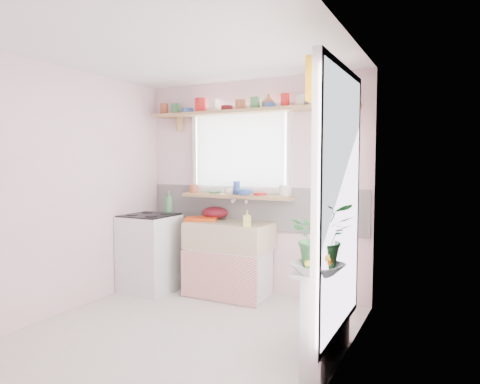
% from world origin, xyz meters
% --- Properties ---
extents(room, '(3.20, 3.20, 3.20)m').
position_xyz_m(room, '(0.66, 0.86, 1.37)').
color(room, silver).
rests_on(room, ground).
extents(sink_unit, '(0.95, 0.65, 1.11)m').
position_xyz_m(sink_unit, '(-0.15, 1.29, 0.43)').
color(sink_unit, white).
rests_on(sink_unit, ground).
extents(cooker, '(0.58, 0.58, 0.93)m').
position_xyz_m(cooker, '(-1.10, 1.05, 0.46)').
color(cooker, white).
rests_on(cooker, ground).
extents(radiator_ledge, '(0.22, 0.95, 0.78)m').
position_xyz_m(radiator_ledge, '(1.30, 0.20, 0.40)').
color(radiator_ledge, white).
rests_on(radiator_ledge, ground).
extents(windowsill, '(1.40, 0.22, 0.04)m').
position_xyz_m(windowsill, '(-0.15, 1.48, 1.14)').
color(windowsill, tan).
rests_on(windowsill, room).
extents(pine_shelf, '(2.52, 0.24, 0.04)m').
position_xyz_m(pine_shelf, '(0.00, 1.47, 2.12)').
color(pine_shelf, tan).
rests_on(pine_shelf, room).
extents(shelf_crockery, '(2.47, 0.11, 0.12)m').
position_xyz_m(shelf_crockery, '(0.00, 1.47, 2.20)').
color(shelf_crockery, '#A55133').
rests_on(shelf_crockery, pine_shelf).
extents(sill_crockery, '(1.35, 0.11, 0.12)m').
position_xyz_m(sill_crockery, '(-0.15, 1.48, 1.22)').
color(sill_crockery, '#A55133').
rests_on(sill_crockery, windowsill).
extents(dish_tray, '(0.45, 0.40, 0.04)m').
position_xyz_m(dish_tray, '(-0.53, 1.29, 0.87)').
color(dish_tray, '#CE4012').
rests_on(dish_tray, sink_unit).
extents(colander, '(0.34, 0.34, 0.15)m').
position_xyz_m(colander, '(-0.46, 1.50, 0.92)').
color(colander, maroon).
rests_on(colander, sink_unit).
extents(jade_plant, '(0.56, 0.52, 0.49)m').
position_xyz_m(jade_plant, '(1.33, -0.09, 1.02)').
color(jade_plant, '#2C6F32').
rests_on(jade_plant, radiator_ledge).
extents(fruit_bowl, '(0.44, 0.44, 0.08)m').
position_xyz_m(fruit_bowl, '(1.33, -0.20, 0.82)').
color(fruit_bowl, silver).
rests_on(fruit_bowl, radiator_ledge).
extents(herb_pot, '(0.13, 0.11, 0.21)m').
position_xyz_m(herb_pot, '(1.21, 0.01, 0.88)').
color(herb_pot, '#37712D').
rests_on(herb_pot, radiator_ledge).
extents(soap_bottle_sink, '(0.11, 0.11, 0.18)m').
position_xyz_m(soap_bottle_sink, '(0.17, 1.10, 0.94)').
color(soap_bottle_sink, '#D5DB61').
rests_on(soap_bottle_sink, sink_unit).
extents(sill_cup, '(0.13, 0.13, 0.09)m').
position_xyz_m(sill_cup, '(-0.22, 1.42, 1.20)').
color(sill_cup, beige).
rests_on(sill_cup, windowsill).
extents(sill_bowl, '(0.21, 0.21, 0.06)m').
position_xyz_m(sill_bowl, '(-0.02, 1.42, 1.19)').
color(sill_bowl, '#375CB5').
rests_on(sill_bowl, windowsill).
extents(shelf_vase, '(0.21, 0.21, 0.17)m').
position_xyz_m(shelf_vase, '(0.23, 1.53, 2.22)').
color(shelf_vase, '#A76233').
rests_on(shelf_vase, pine_shelf).
extents(cooker_bottle, '(0.13, 0.13, 0.27)m').
position_xyz_m(cooker_bottle, '(-0.98, 1.27, 1.05)').
color(cooker_bottle, '#448952').
rests_on(cooker_bottle, cooker).
extents(fruit, '(0.20, 0.14, 0.10)m').
position_xyz_m(fruit, '(1.34, -0.19, 0.88)').
color(fruit, orange).
rests_on(fruit, fruit_bowl).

